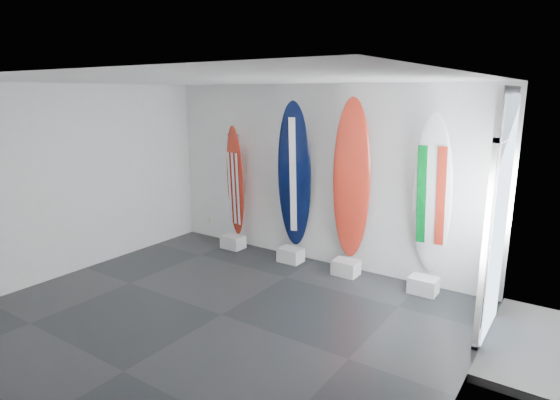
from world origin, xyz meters
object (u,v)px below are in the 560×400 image
Objects in this scene: surfboard_usa at (235,181)px; surfboard_navy at (294,176)px; surfboard_swiss at (352,181)px; surfboard_italy at (432,197)px.

surfboard_navy reaches higher than surfboard_usa.
surfboard_usa is 0.80× the size of surfboard_swiss.
surfboard_swiss is 1.25m from surfboard_italy.
surfboard_italy reaches higher than surfboard_usa.
surfboard_navy is 0.98× the size of surfboard_swiss.
surfboard_usa is 0.82× the size of surfboard_navy.
surfboard_navy is 1.04× the size of surfboard_italy.
surfboard_swiss reaches higher than surfboard_navy.
surfboard_usa is 1.31m from surfboard_navy.
surfboard_italy is (3.59, 0.00, 0.16)m from surfboard_usa.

